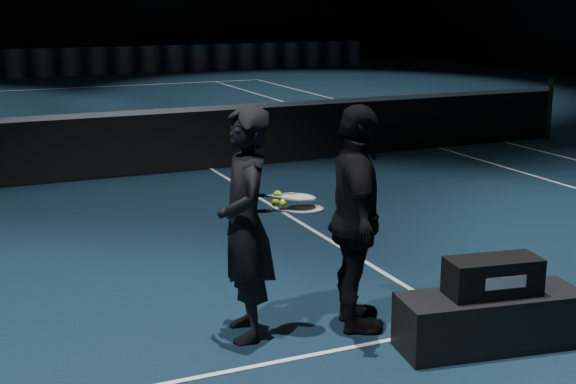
# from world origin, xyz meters

# --- Properties ---
(floor) EXTENTS (36.00, 36.00, 0.00)m
(floor) POSITION_xyz_m (0.00, 0.00, 0.00)
(floor) COLOR black
(floor) RESTS_ON ground
(court_lines) EXTENTS (10.98, 23.78, 0.01)m
(court_lines) POSITION_xyz_m (0.00, 0.00, 0.00)
(court_lines) COLOR white
(court_lines) RESTS_ON floor
(net_post_right) EXTENTS (0.10, 0.10, 1.10)m
(net_post_right) POSITION_xyz_m (6.40, 0.00, 0.55)
(net_post_right) COLOR black
(net_post_right) RESTS_ON floor
(net_mesh) EXTENTS (12.80, 0.02, 0.86)m
(net_mesh) POSITION_xyz_m (0.00, 0.00, 0.45)
(net_mesh) COLOR black
(net_mesh) RESTS_ON floor
(net_tape) EXTENTS (12.80, 0.03, 0.07)m
(net_tape) POSITION_xyz_m (0.00, 0.00, 0.92)
(net_tape) COLOR white
(net_tape) RESTS_ON net_mesh
(sponsor_backdrop) EXTENTS (22.00, 0.15, 0.90)m
(sponsor_backdrop) POSITION_xyz_m (0.00, 15.50, 0.45)
(sponsor_backdrop) COLOR black
(sponsor_backdrop) RESTS_ON floor
(player_bench) EXTENTS (1.43, 0.67, 0.41)m
(player_bench) POSITION_xyz_m (-0.11, -6.78, 0.21)
(player_bench) COLOR black
(player_bench) RESTS_ON floor
(racket_bag) EXTENTS (0.72, 0.40, 0.27)m
(racket_bag) POSITION_xyz_m (-0.11, -6.78, 0.55)
(racket_bag) COLOR black
(racket_bag) RESTS_ON player_bench
(bag_signature) EXTENTS (0.32, 0.05, 0.09)m
(bag_signature) POSITION_xyz_m (-0.11, -6.93, 0.55)
(bag_signature) COLOR white
(bag_signature) RESTS_ON racket_bag
(player_a) EXTENTS (0.53, 0.71, 1.76)m
(player_a) POSITION_xyz_m (-1.68, -5.87, 0.88)
(player_a) COLOR black
(player_a) RESTS_ON floor
(player_b) EXTENTS (0.75, 1.11, 1.76)m
(player_b) POSITION_xyz_m (-0.85, -6.07, 0.88)
(player_b) COLOR black
(player_b) RESTS_ON floor
(racket_lower) EXTENTS (0.71, 0.37, 0.03)m
(racket_lower) POSITION_xyz_m (-1.24, -5.97, 0.98)
(racket_lower) COLOR black
(racket_lower) RESTS_ON player_a
(racket_upper) EXTENTS (0.71, 0.33, 0.10)m
(racket_upper) POSITION_xyz_m (-1.28, -5.92, 1.06)
(racket_upper) COLOR black
(racket_upper) RESTS_ON player_b
(tennis_balls) EXTENTS (0.12, 0.10, 0.12)m
(tennis_balls) POSITION_xyz_m (-1.43, -5.92, 1.05)
(tennis_balls) COLOR yellow
(tennis_balls) RESTS_ON racket_upper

